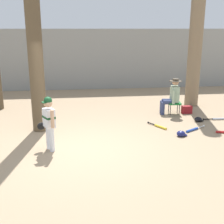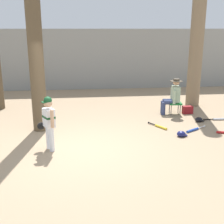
{
  "view_description": "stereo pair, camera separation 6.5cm",
  "coord_description": "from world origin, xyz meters",
  "px_view_note": "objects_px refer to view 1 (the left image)",
  "views": [
    {
      "loc": [
        -0.16,
        -6.62,
        2.8
      ],
      "look_at": [
        0.7,
        0.54,
        0.75
      ],
      "focal_mm": 47.36,
      "sensor_mm": 36.0,
      "label": 1
    },
    {
      "loc": [
        -0.09,
        -6.63,
        2.8
      ],
      "look_at": [
        0.7,
        0.54,
        0.75
      ],
      "focal_mm": 47.36,
      "sensor_mm": 36.0,
      "label": 2
    }
  ],
  "objects_px": {
    "folding_stool": "(174,103)",
    "seated_spectator": "(172,95)",
    "bat_yellow_trainer": "(159,126)",
    "tree_behind_spectator": "(195,46)",
    "batting_helmet_navy": "(181,134)",
    "young_ballplayer": "(48,120)",
    "bat_aluminum_silver": "(217,119)",
    "handbag_beside_stool": "(187,110)",
    "batting_helmet_black": "(198,120)",
    "tree_near_player": "(33,25)",
    "bat_blue_youth": "(193,129)"
  },
  "relations": [
    {
      "from": "folding_stool",
      "to": "bat_blue_youth",
      "type": "height_order",
      "value": "folding_stool"
    },
    {
      "from": "tree_near_player",
      "to": "batting_helmet_navy",
      "type": "relative_size",
      "value": 23.11
    },
    {
      "from": "tree_near_player",
      "to": "handbag_beside_stool",
      "type": "height_order",
      "value": "tree_near_player"
    },
    {
      "from": "folding_stool",
      "to": "bat_blue_youth",
      "type": "xyz_separation_m",
      "value": [
        0.02,
        -1.72,
        -0.33
      ]
    },
    {
      "from": "tree_behind_spectator",
      "to": "bat_yellow_trainer",
      "type": "bearing_deg",
      "value": -128.23
    },
    {
      "from": "young_ballplayer",
      "to": "bat_aluminum_silver",
      "type": "relative_size",
      "value": 1.73
    },
    {
      "from": "folding_stool",
      "to": "seated_spectator",
      "type": "relative_size",
      "value": 0.37
    },
    {
      "from": "seated_spectator",
      "to": "batting_helmet_navy",
      "type": "xyz_separation_m",
      "value": [
        -0.4,
        -2.13,
        -0.57
      ]
    },
    {
      "from": "bat_aluminum_silver",
      "to": "batting_helmet_navy",
      "type": "xyz_separation_m",
      "value": [
        -1.65,
        -1.29,
        0.04
      ]
    },
    {
      "from": "batting_helmet_black",
      "to": "batting_helmet_navy",
      "type": "height_order",
      "value": "batting_helmet_navy"
    },
    {
      "from": "young_ballplayer",
      "to": "batting_helmet_black",
      "type": "distance_m",
      "value": 4.76
    },
    {
      "from": "handbag_beside_stool",
      "to": "bat_blue_youth",
      "type": "height_order",
      "value": "handbag_beside_stool"
    },
    {
      "from": "seated_spectator",
      "to": "bat_blue_youth",
      "type": "height_order",
      "value": "seated_spectator"
    },
    {
      "from": "tree_behind_spectator",
      "to": "bat_aluminum_silver",
      "type": "height_order",
      "value": "tree_behind_spectator"
    },
    {
      "from": "seated_spectator",
      "to": "handbag_beside_stool",
      "type": "xyz_separation_m",
      "value": [
        0.55,
        -0.01,
        -0.51
      ]
    },
    {
      "from": "folding_stool",
      "to": "batting_helmet_navy",
      "type": "height_order",
      "value": "folding_stool"
    },
    {
      "from": "folding_stool",
      "to": "seated_spectator",
      "type": "xyz_separation_m",
      "value": [
        -0.1,
        0.01,
        0.28
      ]
    },
    {
      "from": "tree_near_player",
      "to": "bat_yellow_trainer",
      "type": "bearing_deg",
      "value": -3.35
    },
    {
      "from": "tree_near_player",
      "to": "tree_behind_spectator",
      "type": "height_order",
      "value": "tree_near_player"
    },
    {
      "from": "folding_stool",
      "to": "bat_aluminum_silver",
      "type": "bearing_deg",
      "value": -35.84
    },
    {
      "from": "handbag_beside_stool",
      "to": "batting_helmet_navy",
      "type": "height_order",
      "value": "handbag_beside_stool"
    },
    {
      "from": "young_ballplayer",
      "to": "batting_helmet_navy",
      "type": "distance_m",
      "value": 3.53
    },
    {
      "from": "tree_behind_spectator",
      "to": "handbag_beside_stool",
      "type": "bearing_deg",
      "value": -117.98
    },
    {
      "from": "bat_blue_youth",
      "to": "bat_aluminum_silver",
      "type": "xyz_separation_m",
      "value": [
        1.14,
        0.88,
        -0.0
      ]
    },
    {
      "from": "bat_aluminum_silver",
      "to": "batting_helmet_navy",
      "type": "distance_m",
      "value": 2.09
    },
    {
      "from": "handbag_beside_stool",
      "to": "batting_helmet_navy",
      "type": "distance_m",
      "value": 2.33
    },
    {
      "from": "tree_near_player",
      "to": "bat_aluminum_silver",
      "type": "bearing_deg",
      "value": 3.16
    },
    {
      "from": "bat_yellow_trainer",
      "to": "bat_blue_youth",
      "type": "bearing_deg",
      "value": -23.02
    },
    {
      "from": "handbag_beside_stool",
      "to": "batting_helmet_black",
      "type": "xyz_separation_m",
      "value": [
        0.03,
        -0.94,
        -0.06
      ]
    },
    {
      "from": "bat_yellow_trainer",
      "to": "seated_spectator",
      "type": "bearing_deg",
      "value": 59.87
    },
    {
      "from": "seated_spectator",
      "to": "handbag_beside_stool",
      "type": "distance_m",
      "value": 0.75
    },
    {
      "from": "bat_yellow_trainer",
      "to": "tree_behind_spectator",
      "type": "bearing_deg",
      "value": 51.77
    },
    {
      "from": "tree_near_player",
      "to": "young_ballplayer",
      "type": "bearing_deg",
      "value": -75.38
    },
    {
      "from": "tree_near_player",
      "to": "handbag_beside_stool",
      "type": "distance_m",
      "value": 5.62
    },
    {
      "from": "young_ballplayer",
      "to": "folding_stool",
      "type": "height_order",
      "value": "young_ballplayer"
    },
    {
      "from": "batting_helmet_navy",
      "to": "young_ballplayer",
      "type": "bearing_deg",
      "value": -171.38
    },
    {
      "from": "tree_near_player",
      "to": "bat_aluminum_silver",
      "type": "xyz_separation_m",
      "value": [
        5.47,
        0.3,
        -2.84
      ]
    },
    {
      "from": "tree_near_player",
      "to": "batting_helmet_black",
      "type": "bearing_deg",
      "value": 2.38
    },
    {
      "from": "handbag_beside_stool",
      "to": "batting_helmet_navy",
      "type": "xyz_separation_m",
      "value": [
        -0.95,
        -2.13,
        -0.06
      ]
    },
    {
      "from": "bat_blue_youth",
      "to": "young_ballplayer",
      "type": "bearing_deg",
      "value": -166.81
    },
    {
      "from": "tree_behind_spectator",
      "to": "tree_near_player",
      "type": "bearing_deg",
      "value": -157.42
    },
    {
      "from": "tree_behind_spectator",
      "to": "young_ballplayer",
      "type": "bearing_deg",
      "value": -143.02
    },
    {
      "from": "tree_near_player",
      "to": "batting_helmet_navy",
      "type": "xyz_separation_m",
      "value": [
        3.82,
        -0.98,
        -2.81
      ]
    },
    {
      "from": "folding_stool",
      "to": "batting_helmet_black",
      "type": "bearing_deg",
      "value": -62.97
    },
    {
      "from": "bat_yellow_trainer",
      "to": "young_ballplayer",
      "type": "bearing_deg",
      "value": -156.79
    },
    {
      "from": "tree_near_player",
      "to": "folding_stool",
      "type": "relative_size",
      "value": 14.58
    },
    {
      "from": "tree_behind_spectator",
      "to": "seated_spectator",
      "type": "xyz_separation_m",
      "value": [
        -1.12,
        -1.07,
        -1.54
      ]
    },
    {
      "from": "handbag_beside_stool",
      "to": "bat_aluminum_silver",
      "type": "xyz_separation_m",
      "value": [
        0.7,
        -0.84,
        -0.1
      ]
    },
    {
      "from": "handbag_beside_stool",
      "to": "batting_helmet_black",
      "type": "distance_m",
      "value": 0.95
    },
    {
      "from": "folding_stool",
      "to": "seated_spectator",
      "type": "bearing_deg",
      "value": 173.56
    }
  ]
}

